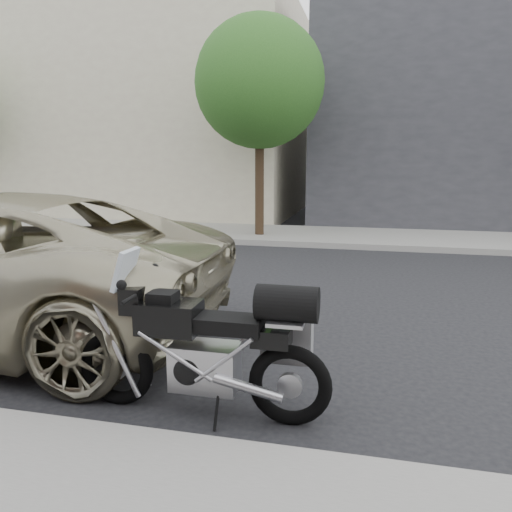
{
  "coord_description": "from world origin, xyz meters",
  "views": [
    {
      "loc": [
        -1.02,
        7.3,
        2.24
      ],
      "look_at": [
        0.52,
        0.73,
        0.9
      ],
      "focal_mm": 35.0,
      "sensor_mm": 36.0,
      "label": 1
    }
  ],
  "objects": [
    {
      "name": "motorcycle",
      "position": [
        0.24,
        3.41,
        0.63
      ],
      "size": [
        2.32,
        0.75,
        1.47
      ],
      "rotation": [
        0.0,
        0.0,
        0.0
      ],
      "color": "black",
      "rests_on": "ground"
    },
    {
      "name": "ground",
      "position": [
        0.0,
        0.0,
        0.0
      ],
      "size": [
        120.0,
        120.0,
        0.0
      ],
      "primitive_type": "plane",
      "color": "black",
      "rests_on": "ground"
    },
    {
      "name": "far_building_cream",
      "position": [
        9.0,
        -13.5,
        4.0
      ],
      "size": [
        14.0,
        11.0,
        8.0
      ],
      "color": "#BCB097",
      "rests_on": "ground"
    },
    {
      "name": "street_tree_mid",
      "position": [
        2.0,
        -6.0,
        4.14
      ],
      "size": [
        3.4,
        3.4,
        5.7
      ],
      "color": "#332417",
      "rests_on": "far_sidewalk"
    },
    {
      "name": "far_sidewalk",
      "position": [
        0.0,
        -6.5,
        0.07
      ],
      "size": [
        44.0,
        3.0,
        0.15
      ],
      "primitive_type": "cube",
      "color": "gray",
      "rests_on": "ground"
    }
  ]
}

